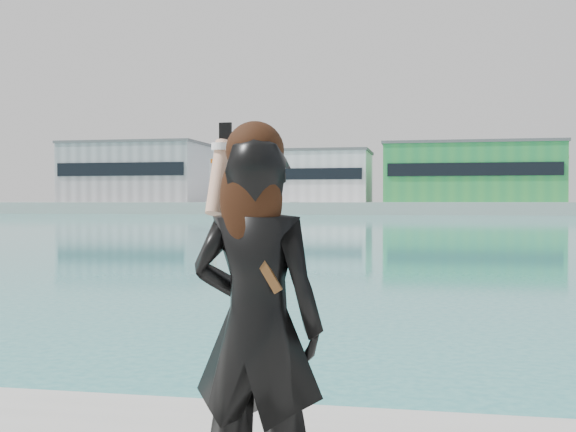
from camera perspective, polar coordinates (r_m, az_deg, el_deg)
name	(u,v)px	position (r m, az deg, el deg)	size (l,w,h in m)	color
far_quay	(425,208)	(133.76, 10.77, 0.65)	(320.00, 40.00, 2.00)	#9E9E99
warehouse_grey_left	(137,172)	(143.20, -11.85, 3.39)	(26.52, 16.36, 11.50)	gray
warehouse_white	(304,176)	(133.78, 1.30, 3.14)	(24.48, 15.35, 9.50)	silver
warehouse_green	(471,173)	(132.02, 14.26, 3.35)	(30.60, 16.36, 10.50)	#249245
flagpole_left	(211,177)	(130.71, -6.13, 3.08)	(1.28, 0.16, 8.00)	silver
flagpole_right	(562,175)	(126.62, 20.82, 3.07)	(1.28, 0.16, 8.00)	silver
motor_yacht	(249,202)	(123.40, -3.09, 1.12)	(16.13, 6.91, 7.29)	silver
buoy_far	(224,218)	(93.21, -5.11, -0.16)	(0.50, 0.50, 0.50)	yellow
woman	(256,315)	(3.15, -2.53, -7.80)	(0.64, 0.46, 1.73)	black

